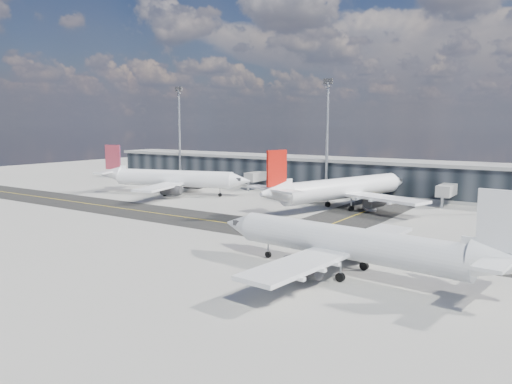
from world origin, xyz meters
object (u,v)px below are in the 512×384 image
baggage_tug (254,221)px  service_van (369,207)px  airliner_redtail (341,189)px  airliner_near (350,244)px  airliner_af (172,178)px

baggage_tug → service_van: size_ratio=0.73×
airliner_redtail → airliner_near: (20.47, -42.09, -0.47)m
baggage_tug → airliner_af: bearing=-148.7°
airliner_redtail → baggage_tug: bearing=-83.9°
airliner_near → service_van: 46.13m
service_van → baggage_tug: bearing=-144.6°
airliner_near → service_van: (-14.71, 43.61, -3.14)m
airliner_redtail → service_van: airliner_redtail is taller
airliner_af → airliner_near: size_ratio=1.05×
airliner_redtail → service_van: bearing=31.9°
baggage_tug → service_van: baggage_tug is taller
airliner_af → airliner_redtail: bearing=78.9°
airliner_af → service_van: 50.66m
airliner_near → airliner_redtail: bearing=31.0°
baggage_tug → service_van: (10.67, 26.59, -0.34)m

